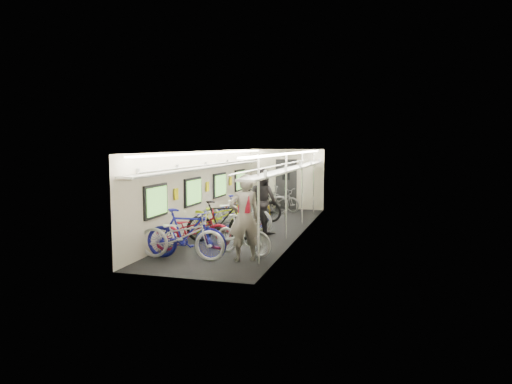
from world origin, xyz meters
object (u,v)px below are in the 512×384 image
Objects in this scene: passenger_mid at (263,201)px; backpack at (245,204)px; bicycle_1 at (186,234)px; bicycle_0 at (182,236)px; passenger_near at (244,218)px.

backpack is at bearing 134.71° from passenger_mid.
backpack reaches higher than bicycle_1.
passenger_mid is 4.98× the size of backpack.
bicycle_0 is 1.08× the size of bicycle_1.
bicycle_0 is at bearing 107.60° from bicycle_1.
bicycle_1 is 1.52m from backpack.
backpack is (0.01, -0.02, 0.31)m from passenger_near.
backpack is at bearing -84.26° from bicycle_1.
passenger_mid is 3.20m from backpack.
passenger_near reaches higher than bicycle_0.
bicycle_1 is 0.98× the size of passenger_near.
backpack reaches higher than bicycle_0.
bicycle_0 is 3.56m from passenger_mid.
passenger_near is (1.41, 0.25, 0.43)m from bicycle_0.
passenger_mid reaches higher than bicycle_0.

